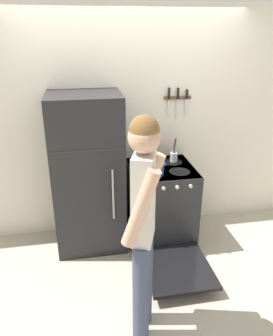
{
  "coord_description": "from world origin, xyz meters",
  "views": [
    {
      "loc": [
        -0.56,
        -3.53,
        2.3
      ],
      "look_at": [
        -0.01,
        -0.5,
        0.98
      ],
      "focal_mm": 35.0,
      "sensor_mm": 36.0,
      "label": 1
    }
  ],
  "objects_px": {
    "tea_kettle": "(146,158)",
    "utensil_jar": "(174,156)",
    "refrigerator": "(88,174)",
    "person": "(143,222)",
    "stove_range": "(161,205)",
    "dutch_oven_pot": "(150,168)"
  },
  "relations": [
    {
      "from": "tea_kettle",
      "to": "person",
      "type": "relative_size",
      "value": 0.13
    },
    {
      "from": "dutch_oven_pot",
      "to": "person",
      "type": "relative_size",
      "value": 0.19
    },
    {
      "from": "tea_kettle",
      "to": "dutch_oven_pot",
      "type": "bearing_deg",
      "value": -92.59
    },
    {
      "from": "refrigerator",
      "to": "utensil_jar",
      "type": "distance_m",
      "value": 0.98
    },
    {
      "from": "refrigerator",
      "to": "person",
      "type": "height_order",
      "value": "person"
    },
    {
      "from": "person",
      "to": "refrigerator",
      "type": "bearing_deg",
      "value": 35.03
    },
    {
      "from": "refrigerator",
      "to": "stove_range",
      "type": "bearing_deg",
      "value": -6.0
    },
    {
      "from": "refrigerator",
      "to": "person",
      "type": "relative_size",
      "value": 0.95
    },
    {
      "from": "stove_range",
      "to": "utensil_jar",
      "type": "bearing_deg",
      "value": 46.41
    },
    {
      "from": "refrigerator",
      "to": "stove_range",
      "type": "xyz_separation_m",
      "value": [
        0.8,
        -0.08,
        -0.41
      ]
    },
    {
      "from": "refrigerator",
      "to": "utensil_jar",
      "type": "xyz_separation_m",
      "value": [
        0.97,
        0.1,
        0.11
      ]
    },
    {
      "from": "refrigerator",
      "to": "stove_range",
      "type": "height_order",
      "value": "refrigerator"
    },
    {
      "from": "dutch_oven_pot",
      "to": "refrigerator",
      "type": "bearing_deg",
      "value": 163.72
    },
    {
      "from": "stove_range",
      "to": "dutch_oven_pot",
      "type": "distance_m",
      "value": 0.55
    },
    {
      "from": "tea_kettle",
      "to": "utensil_jar",
      "type": "bearing_deg",
      "value": 1.38
    },
    {
      "from": "person",
      "to": "dutch_oven_pot",
      "type": "bearing_deg",
      "value": 5.08
    },
    {
      "from": "stove_range",
      "to": "person",
      "type": "relative_size",
      "value": 0.78
    },
    {
      "from": "refrigerator",
      "to": "tea_kettle",
      "type": "bearing_deg",
      "value": 8.14
    },
    {
      "from": "stove_range",
      "to": "refrigerator",
      "type": "bearing_deg",
      "value": 174.0
    },
    {
      "from": "dutch_oven_pot",
      "to": "utensil_jar",
      "type": "relative_size",
      "value": 1.21
    },
    {
      "from": "utensil_jar",
      "to": "refrigerator",
      "type": "bearing_deg",
      "value": -174.08
    },
    {
      "from": "stove_range",
      "to": "tea_kettle",
      "type": "xyz_separation_m",
      "value": [
        -0.15,
        0.18,
        0.52
      ]
    }
  ]
}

